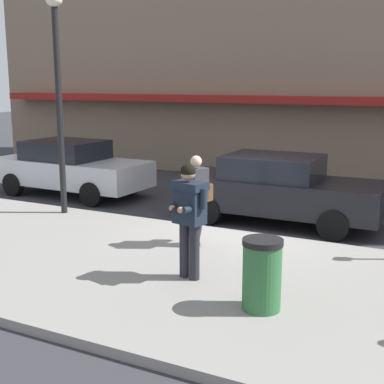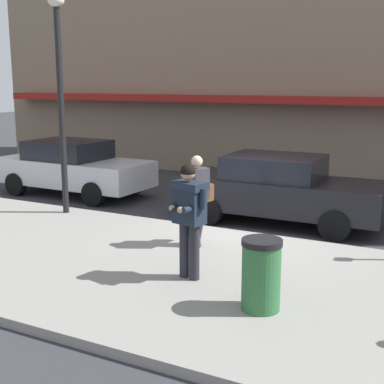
{
  "view_description": "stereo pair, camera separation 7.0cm",
  "coord_description": "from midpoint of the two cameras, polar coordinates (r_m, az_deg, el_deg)",
  "views": [
    {
      "loc": [
        4.03,
        -10.13,
        3.15
      ],
      "look_at": [
        0.37,
        -2.98,
        1.49
      ],
      "focal_mm": 50.0,
      "sensor_mm": 36.0,
      "label": 1
    },
    {
      "loc": [
        4.09,
        -10.09,
        3.15
      ],
      "look_at": [
        0.37,
        -2.98,
        1.49
      ],
      "focal_mm": 50.0,
      "sensor_mm": 36.0,
      "label": 2
    }
  ],
  "objects": [
    {
      "name": "pedestrian_with_bag",
      "position": [
        9.86,
        0.31,
        -0.29
      ],
      "size": [
        0.39,
        0.71,
        1.7
      ],
      "color": "#33333D",
      "rests_on": "sidewalk"
    },
    {
      "name": "parked_sedan_mid",
      "position": [
        12.17,
        9.01,
        0.36
      ],
      "size": [
        4.52,
        1.97,
        1.54
      ],
      "color": "black",
      "rests_on": "ground"
    },
    {
      "name": "sidewalk",
      "position": [
        8.46,
        4.0,
        -9.69
      ],
      "size": [
        32.0,
        5.3,
        0.14
      ],
      "primitive_type": "cube",
      "color": "gray",
      "rests_on": "ground"
    },
    {
      "name": "curb_paint_line",
      "position": [
        11.07,
        9.94,
        -5.02
      ],
      "size": [
        28.0,
        0.12,
        0.01
      ],
      "primitive_type": "cube",
      "color": "silver",
      "rests_on": "ground"
    },
    {
      "name": "parked_sedan_near",
      "position": [
        15.43,
        -12.99,
        2.58
      ],
      "size": [
        4.55,
        2.02,
        1.54
      ],
      "color": "silver",
      "rests_on": "ground"
    },
    {
      "name": "ground_plane",
      "position": [
        11.34,
        5.03,
        -4.49
      ],
      "size": [
        80.0,
        80.0,
        0.0
      ],
      "primitive_type": "plane",
      "color": "#333338"
    },
    {
      "name": "man_texting_on_phone",
      "position": [
        8.14,
        -0.58,
        -1.81
      ],
      "size": [
        0.64,
        0.63,
        1.81
      ],
      "color": "#23232B",
      "rests_on": "sidewalk"
    },
    {
      "name": "trash_bin",
      "position": [
        7.26,
        7.19,
        -8.69
      ],
      "size": [
        0.55,
        0.55,
        0.98
      ],
      "color": "#2D6638",
      "rests_on": "sidewalk"
    },
    {
      "name": "street_lamp_post",
      "position": [
        12.55,
        -14.26,
        11.28
      ],
      "size": [
        0.36,
        0.36,
        4.88
      ],
      "color": "black",
      "rests_on": "sidewalk"
    }
  ]
}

